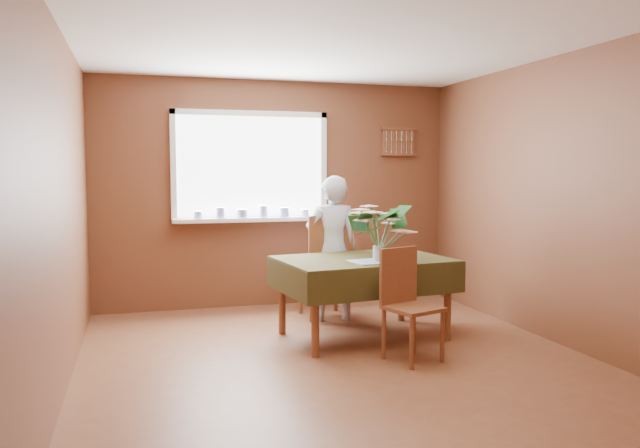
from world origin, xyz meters
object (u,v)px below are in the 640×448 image
object	(u,v)px
chair_near	(406,298)
seated_woman	(332,249)
flower_bouquet	(379,226)
dining_table	(363,268)
chair_far	(327,263)

from	to	relation	value
chair_near	seated_woman	distance (m)	1.42
chair_near	flower_bouquet	size ratio (longest dim) A/B	1.61
seated_woman	dining_table	bearing A→B (deg)	100.87
dining_table	chair_far	bearing A→B (deg)	90.75
chair_far	flower_bouquet	distance (m)	1.11
flower_bouquet	dining_table	bearing A→B (deg)	108.19
chair_near	flower_bouquet	xyz separation A→B (m)	(-0.04, 0.50, 0.54)
dining_table	chair_far	world-z (taller)	chair_far
seated_woman	flower_bouquet	world-z (taller)	seated_woman
dining_table	flower_bouquet	distance (m)	0.45
chair_near	flower_bouquet	distance (m)	0.74
chair_near	flower_bouquet	world-z (taller)	flower_bouquet
seated_woman	flower_bouquet	bearing A→B (deg)	103.62
chair_near	chair_far	bearing A→B (deg)	79.85
dining_table	flower_bouquet	world-z (taller)	flower_bouquet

